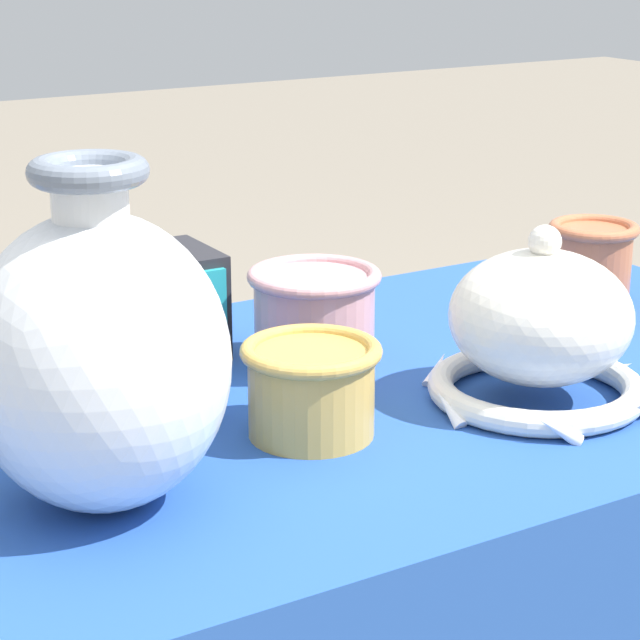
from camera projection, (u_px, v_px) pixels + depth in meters
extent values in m
cylinder|color=brown|center=(549.00, 547.00, 1.60)|extent=(0.04, 0.04, 0.68)
cube|color=brown|center=(335.00, 414.00, 1.08)|extent=(1.02, 0.53, 0.03)
cube|color=#234C9E|center=(335.00, 394.00, 1.08)|extent=(1.04, 0.55, 0.01)
cube|color=#234C9E|center=(544.00, 636.00, 0.88)|extent=(1.04, 0.01, 0.18)
ellipsoid|color=white|center=(99.00, 363.00, 0.84)|extent=(0.18, 0.18, 0.21)
cylinder|color=white|center=(90.00, 196.00, 0.81)|extent=(0.05, 0.05, 0.03)
torus|color=slate|center=(88.00, 171.00, 0.80)|extent=(0.08, 0.08, 0.02)
torus|color=white|center=(537.00, 388.00, 1.06)|extent=(0.18, 0.18, 0.02)
ellipsoid|color=white|center=(541.00, 317.00, 1.04)|extent=(0.15, 0.15, 0.11)
sphere|color=white|center=(545.00, 242.00, 1.02)|extent=(0.03, 0.03, 0.03)
cone|color=white|center=(617.00, 368.00, 1.10)|extent=(0.01, 0.04, 0.03)
cone|color=white|center=(518.00, 352.00, 1.14)|extent=(0.04, 0.03, 0.03)
cone|color=white|center=(436.00, 369.00, 1.10)|extent=(0.04, 0.03, 0.03)
cone|color=white|center=(449.00, 409.00, 1.01)|extent=(0.01, 0.04, 0.03)
cone|color=white|center=(559.00, 430.00, 0.97)|extent=(0.04, 0.03, 0.03)
cube|color=#232328|center=(146.00, 306.00, 1.15)|extent=(0.13, 0.10, 0.10)
cube|color=teal|center=(168.00, 321.00, 1.11)|extent=(0.11, 0.01, 0.08)
cylinder|color=gold|center=(311.00, 393.00, 0.98)|extent=(0.10, 0.10, 0.07)
torus|color=gold|center=(311.00, 351.00, 0.97)|extent=(0.11, 0.11, 0.01)
cylinder|color=#BC6642|center=(591.00, 269.00, 1.29)|extent=(0.08, 0.08, 0.09)
torus|color=#BC6642|center=(594.00, 228.00, 1.28)|extent=(0.09, 0.09, 0.01)
cylinder|color=#3851A8|center=(154.00, 378.00, 1.03)|extent=(0.09, 0.09, 0.06)
torus|color=#3851A8|center=(152.00, 346.00, 1.02)|extent=(0.10, 0.10, 0.01)
cylinder|color=#D19399|center=(314.00, 322.00, 1.12)|extent=(0.11, 0.11, 0.09)
torus|color=#D19399|center=(314.00, 276.00, 1.11)|extent=(0.12, 0.12, 0.01)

